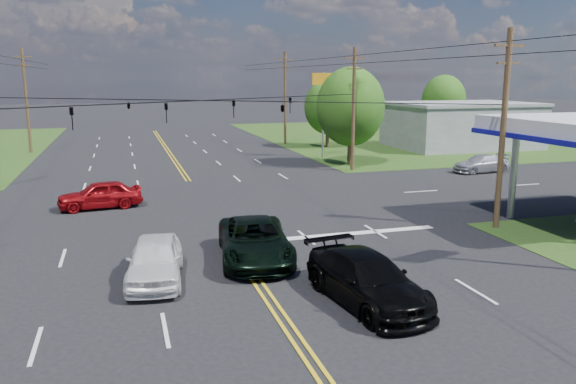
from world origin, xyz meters
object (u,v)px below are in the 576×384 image
object	(u,v)px
pickup_white	(155,260)
pole_se	(503,128)
pole_right_far	(285,97)
pole_ne	(354,108)
tree_far_r	(444,100)
suv_black	(367,279)
tree_right_b	(328,107)
retail_ne	(461,126)
tree_right_a	(350,107)
pickup_dkgreen	(255,241)
pole_left_far	(26,100)

from	to	relation	value
pickup_white	pole_se	bearing A→B (deg)	16.75
pole_se	pole_right_far	xyz separation A→B (m)	(0.00, 37.00, 0.25)
pole_ne	tree_far_r	bearing A→B (deg)	45.00
pole_right_far	suv_black	world-z (taller)	pole_right_far
pickup_white	tree_right_b	bearing A→B (deg)	68.06
retail_ne	pickup_white	distance (m)	46.18
tree_right_a	suv_black	bearing A→B (deg)	-111.60
pole_se	pole_ne	size ratio (longest dim) A/B	1.00
retail_ne	pole_se	distance (m)	33.72
pickup_dkgreen	suv_black	size ratio (longest dim) A/B	1.06
pole_left_far	tree_right_a	xyz separation A→B (m)	(27.00, -16.00, -0.30)
pickup_dkgreen	suv_black	world-z (taller)	pickup_dkgreen
retail_ne	tree_right_b	distance (m)	14.22
pole_ne	pole_left_far	xyz separation A→B (m)	(-26.00, 19.00, 0.25)
pickup_white	pole_ne	bearing A→B (deg)	58.80
pole_se	pole_right_far	bearing A→B (deg)	90.00
pole_left_far	pickup_white	world-z (taller)	pole_left_far
retail_ne	tree_far_r	xyz separation A→B (m)	(4.00, 10.00, 2.34)
pole_right_far	suv_black	distance (m)	45.12
pole_ne	pickup_dkgreen	distance (m)	23.50
pickup_dkgreen	pickup_white	xyz separation A→B (m)	(-4.00, -1.28, -0.01)
tree_right_b	tree_far_r	bearing A→B (deg)	18.92
pickup_white	retail_ne	bearing A→B (deg)	50.75
tree_right_a	tree_right_b	size ratio (longest dim) A/B	1.15
pole_se	tree_far_r	world-z (taller)	pole_se
pole_ne	pickup_white	world-z (taller)	pole_ne
pole_ne	pole_right_far	bearing A→B (deg)	90.00
tree_right_b	pole_right_far	bearing A→B (deg)	131.19
pickup_dkgreen	suv_black	xyz separation A→B (m)	(2.50, -5.31, -0.01)
pole_right_far	pickup_dkgreen	distance (m)	40.69
pole_left_far	tree_right_a	world-z (taller)	pole_left_far
pole_left_far	pickup_white	xyz separation A→B (m)	(9.50, -39.75, -4.36)
pole_right_far	tree_far_r	bearing A→B (deg)	5.44
pole_ne	tree_right_a	bearing A→B (deg)	71.57
pickup_dkgreen	pickup_white	distance (m)	4.20
pole_ne	pole_left_far	size ratio (longest dim) A/B	0.95
pole_ne	tree_right_b	world-z (taller)	pole_ne
tree_far_r	pole_ne	bearing A→B (deg)	-135.00
pole_se	pickup_white	distance (m)	17.23
pole_ne	tree_right_a	distance (m)	3.16
pickup_dkgreen	suv_black	bearing A→B (deg)	-57.42
pole_left_far	pickup_white	size ratio (longest dim) A/B	2.11
retail_ne	tree_right_a	xyz separation A→B (m)	(-16.00, -8.00, 2.67)
tree_right_b	tree_right_a	bearing A→B (deg)	-101.77
pole_left_far	pole_right_far	world-z (taller)	same
tree_far_r	pole_left_far	bearing A→B (deg)	-177.56
pole_right_far	tree_right_b	size ratio (longest dim) A/B	1.41
pole_ne	pole_se	bearing A→B (deg)	-90.00
suv_black	tree_far_r	bearing A→B (deg)	48.10
tree_right_a	suv_black	world-z (taller)	tree_right_a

